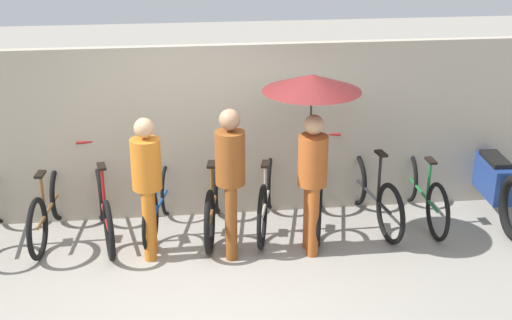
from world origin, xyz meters
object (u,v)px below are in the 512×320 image
Objects in this scene: parked_bicycle_1 at (49,208)px; parked_bicycle_2 at (104,209)px; pedestrian_leading at (147,178)px; pedestrian_trailing at (312,113)px; parked_bicycle_3 at (160,202)px; parked_bicycle_5 at (267,196)px; motorcycle at (493,181)px; parked_bicycle_6 at (320,198)px; parked_bicycle_7 at (371,193)px; parked_bicycle_8 at (422,191)px; pedestrian_center at (230,172)px; parked_bicycle_4 at (214,201)px.

parked_bicycle_2 is at bearing -93.93° from parked_bicycle_1.
pedestrian_trailing reaches higher than pedestrian_leading.
parked_bicycle_3 reaches higher than parked_bicycle_5.
motorcycle is (2.43, 0.65, -1.17)m from pedestrian_trailing.
parked_bicycle_6 is at bearing -85.78° from parked_bicycle_1.
parked_bicycle_2 is at bearing 164.60° from pedestrian_trailing.
parked_bicycle_5 is at bearing 120.06° from pedestrian_trailing.
parked_bicycle_7 is at bearing 30.51° from pedestrian_trailing.
parked_bicycle_8 is at bearing -99.36° from parked_bicycle_2.
motorcycle is at bearing 12.27° from pedestrian_leading.
pedestrian_leading reaches higher than parked_bicycle_2.
parked_bicycle_8 is at bearing -75.32° from parked_bicycle_6.
parked_bicycle_1 is 4.44m from parked_bicycle_8.
pedestrian_center is at bearing 132.56° from parked_bicycle_6.
pedestrian_trailing is (-0.24, -0.56, 1.25)m from parked_bicycle_6.
pedestrian_leading is at bearing 177.24° from pedestrian_center.
parked_bicycle_5 is (2.54, -0.01, 0.02)m from parked_bicycle_1.
parked_bicycle_4 is at bearing 82.93° from parked_bicycle_7.
parked_bicycle_2 is at bearing 83.40° from parked_bicycle_7.
parked_bicycle_1 is at bearing 165.32° from pedestrian_trailing.
parked_bicycle_2 is 1.66m from pedestrian_center.
parked_bicycle_2 is at bearing 104.11° from parked_bicycle_6.
parked_bicycle_1 is 0.78× the size of motorcycle.
parked_bicycle_2 is at bearing 160.24° from pedestrian_center.
pedestrian_trailing reaches higher than pedestrian_center.
parked_bicycle_7 is 1.06× the size of pedestrian_center.
parked_bicycle_3 is 0.99× the size of parked_bicycle_6.
parked_bicycle_8 is 2.56m from pedestrian_center.
parked_bicycle_6 is 0.91× the size of parked_bicycle_7.
parked_bicycle_1 is 3.80m from parked_bicycle_7.
parked_bicycle_1 is at bearing 93.80° from motorcycle.
parked_bicycle_6 is (1.90, -0.08, -0.01)m from parked_bicycle_3.
pedestrian_trailing is at bearing 3.23° from pedestrian_leading.
parked_bicycle_8 is (1.27, 0.03, 0.01)m from parked_bicycle_6.
parked_bicycle_3 is 1.01× the size of pedestrian_leading.
motorcycle is at bearing 12.23° from pedestrian_trailing.
parked_bicycle_3 is (0.64, 0.11, 0.01)m from parked_bicycle_2.
pedestrian_leading reaches higher than parked_bicycle_6.
parked_bicycle_6 is at bearing -81.23° from parked_bicycle_4.
parked_bicycle_7 is (1.27, -0.04, -0.01)m from parked_bicycle_5.
pedestrian_trailing is (2.30, -0.52, 1.24)m from parked_bicycle_2.
parked_bicycle_8 is 1.11× the size of pedestrian_leading.
parked_bicycle_6 is at bearing 91.49° from parked_bicycle_8.
parked_bicycle_8 is (1.90, -0.03, -0.03)m from parked_bicycle_5.
pedestrian_trailing reaches higher than parked_bicycle_6.
pedestrian_leading is 0.80× the size of pedestrian_trailing.
pedestrian_center is at bearing 105.83° from motorcycle.
parked_bicycle_1 is 3.17m from parked_bicycle_6.
parked_bicycle_8 is (3.17, -0.05, -0.01)m from parked_bicycle_3.
parked_bicycle_4 is 1.07m from pedestrian_leading.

